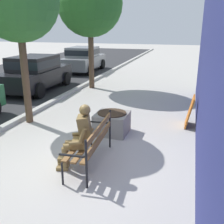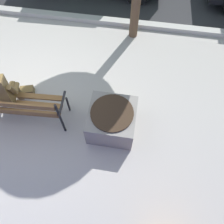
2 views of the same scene
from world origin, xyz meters
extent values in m
plane|color=#ADA8A0|center=(0.00, 0.00, 0.00)|extent=(80.00, 80.00, 0.00)
cube|color=#B2AFA8|center=(0.00, 2.90, 0.06)|extent=(60.00, 0.20, 0.12)
cube|color=brown|center=(0.08, -0.32, 0.45)|extent=(1.70, 0.21, 0.04)
cube|color=brown|center=(0.07, -0.14, 0.45)|extent=(1.70, 0.21, 0.04)
cube|color=brown|center=(0.06, 0.04, 0.45)|extent=(1.70, 0.21, 0.04)
cube|color=brown|center=(0.09, -0.41, 0.62)|extent=(1.70, 0.14, 0.11)
cube|color=brown|center=(0.09, -0.41, 0.84)|extent=(1.70, 0.14, 0.11)
cylinder|color=black|center=(0.94, 0.11, 0.23)|extent=(0.04, 0.04, 0.45)
cylinder|color=black|center=(0.97, -0.36, 0.47)|extent=(0.04, 0.04, 0.95)
cube|color=black|center=(0.95, -0.09, 0.62)|extent=(0.07, 0.48, 0.03)
cube|color=brown|center=(-0.15, -0.08, 0.56)|extent=(0.42, 0.40, 0.16)
cylinder|color=brown|center=(0.08, -0.10, 0.83)|extent=(0.14, 0.20, 0.29)
cylinder|color=brown|center=(0.05, 0.04, 0.66)|extent=(0.15, 0.28, 0.10)
cylinder|color=brown|center=(-0.28, 0.03, 0.52)|extent=(0.23, 0.39, 0.14)
cylinder|color=brown|center=(-0.33, 0.20, 0.25)|extent=(0.11, 0.11, 0.50)
cube|color=brown|center=(-0.35, 0.26, 0.04)|extent=(0.17, 0.26, 0.07)
cylinder|color=brown|center=(-0.11, 0.08, 0.52)|extent=(0.23, 0.39, 0.14)
cylinder|color=brown|center=(-0.16, 0.25, 0.25)|extent=(0.11, 0.11, 0.50)
cube|color=brown|center=(-0.18, 0.31, 0.04)|extent=(0.17, 0.26, 0.07)
cube|color=brown|center=(-0.06, 0.38, 0.08)|extent=(0.32, 0.25, 0.16)
cube|color=gray|center=(1.87, -0.14, 0.28)|extent=(0.86, 0.86, 0.56)
cylinder|color=#38281C|center=(1.87, -0.14, 0.57)|extent=(0.78, 0.78, 0.03)
camera|label=1|loc=(-4.66, -2.10, 2.80)|focal=42.60mm
camera|label=2|loc=(2.18, -2.10, 4.07)|focal=36.35mm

